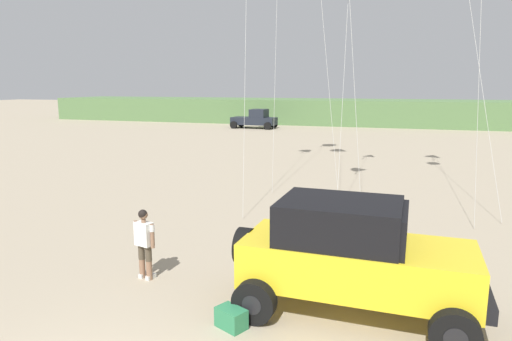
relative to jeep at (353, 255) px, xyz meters
name	(u,v)px	position (x,y,z in m)	size (l,w,h in m)	color
dune_ridge	(421,113)	(2.56, 45.64, 0.18)	(90.00, 9.24, 2.76)	#567A47
jeep	(353,255)	(0.00, 0.00, 0.00)	(4.88, 2.48, 2.26)	yellow
person_watching	(144,240)	(-4.74, 0.15, -0.26)	(0.61, 0.38, 1.67)	#8C664C
cooler_box	(231,318)	(-2.05, -1.30, -1.01)	(0.56, 0.36, 0.38)	#2D7F51
distant_pickup	(255,119)	(-13.88, 36.70, -0.26)	(4.67, 2.53, 1.98)	#1E232D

